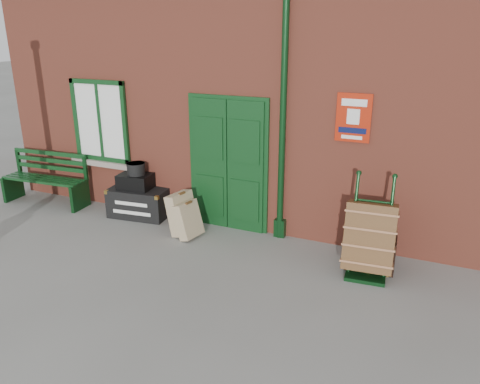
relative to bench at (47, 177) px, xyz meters
The scene contains 10 objects.
ground 4.24m from the bench, 15.25° to the right, with size 80.00×80.00×0.00m, color gray.
station_building 4.98m from the bench, 30.51° to the left, with size 10.30×4.30×4.36m.
bench is the anchor object (origin of this frame).
houdini_trunk 2.08m from the bench, ahead, with size 1.06×0.58×0.53m, color black.
strongbox 2.02m from the bench, ahead, with size 0.58×0.42×0.26m, color black.
hatbox 2.08m from the bench, ahead, with size 0.32×0.32×0.21m, color black.
suitcase_back 3.17m from the bench, ahead, with size 0.20×0.49×0.69m, color tan.
suitcase_front 3.36m from the bench, ahead, with size 0.18×0.44×0.59m, color tan.
porter_trolley 6.24m from the bench, ahead, with size 0.73×0.78×1.38m.
dark_trunk 6.25m from the bench, ahead, with size 0.68×0.44×0.49m, color black.
Camera 1 is at (2.93, -5.29, 3.26)m, focal length 35.00 mm.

